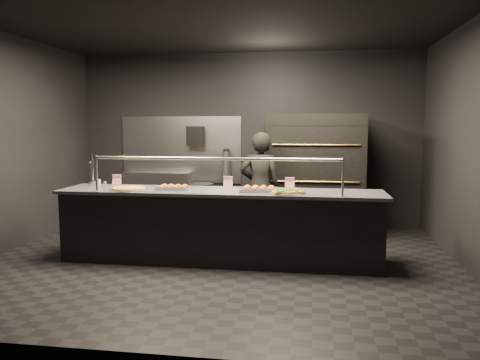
% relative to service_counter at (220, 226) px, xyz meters
% --- Properties ---
extents(room, '(6.04, 6.00, 3.00)m').
position_rel_service_counter_xyz_m(room, '(-0.02, 0.05, 1.03)').
color(room, black).
rests_on(room, ground).
extents(service_counter, '(4.10, 0.78, 1.37)m').
position_rel_service_counter_xyz_m(service_counter, '(0.00, 0.00, 0.00)').
color(service_counter, black).
rests_on(service_counter, ground).
extents(pizza_oven, '(1.50, 1.23, 1.91)m').
position_rel_service_counter_xyz_m(pizza_oven, '(1.20, 1.90, 0.50)').
color(pizza_oven, black).
rests_on(pizza_oven, ground).
extents(prep_shelf, '(1.20, 0.35, 0.90)m').
position_rel_service_counter_xyz_m(prep_shelf, '(-1.60, 2.32, -0.01)').
color(prep_shelf, '#99999E').
rests_on(prep_shelf, ground).
extents(towel_dispenser, '(0.30, 0.20, 0.35)m').
position_rel_service_counter_xyz_m(towel_dispenser, '(-0.90, 2.39, 1.09)').
color(towel_dispenser, black).
rests_on(towel_dispenser, room).
extents(fire_extinguisher, '(0.14, 0.14, 0.51)m').
position_rel_service_counter_xyz_m(fire_extinguisher, '(-0.35, 2.40, 0.60)').
color(fire_extinguisher, '#B2B2B7').
rests_on(fire_extinguisher, room).
extents(beer_tap, '(0.12, 0.17, 0.47)m').
position_rel_service_counter_xyz_m(beer_tap, '(-1.78, 0.15, 0.59)').
color(beer_tap, silver).
rests_on(beer_tap, service_counter).
extents(round_pizza, '(0.48, 0.48, 0.03)m').
position_rel_service_counter_xyz_m(round_pizza, '(-1.15, -0.14, 0.47)').
color(round_pizza, silver).
rests_on(round_pizza, service_counter).
extents(slider_tray_a, '(0.44, 0.36, 0.06)m').
position_rel_service_counter_xyz_m(slider_tray_a, '(-0.60, -0.02, 0.48)').
color(slider_tray_a, silver).
rests_on(slider_tray_a, service_counter).
extents(slider_tray_b, '(0.45, 0.34, 0.07)m').
position_rel_service_counter_xyz_m(slider_tray_b, '(0.50, -0.02, 0.48)').
color(slider_tray_b, silver).
rests_on(slider_tray_b, service_counter).
extents(square_pizza, '(0.46, 0.46, 0.05)m').
position_rel_service_counter_xyz_m(square_pizza, '(0.85, -0.15, 0.47)').
color(square_pizza, silver).
rests_on(square_pizza, service_counter).
extents(condiment_jar, '(0.14, 0.05, 0.09)m').
position_rel_service_counter_xyz_m(condiment_jar, '(-1.67, 0.17, 0.50)').
color(condiment_jar, silver).
rests_on(condiment_jar, service_counter).
extents(tent_cards, '(2.47, 0.04, 0.15)m').
position_rel_service_counter_xyz_m(tent_cards, '(-0.19, 0.28, 0.53)').
color(tent_cards, white).
rests_on(tent_cards, service_counter).
extents(trash_bin, '(0.44, 0.44, 0.73)m').
position_rel_service_counter_xyz_m(trash_bin, '(-0.75, 2.12, -0.10)').
color(trash_bin, black).
rests_on(trash_bin, ground).
extents(worker, '(0.64, 0.46, 1.64)m').
position_rel_service_counter_xyz_m(worker, '(0.39, 1.11, 0.36)').
color(worker, black).
rests_on(worker, ground).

